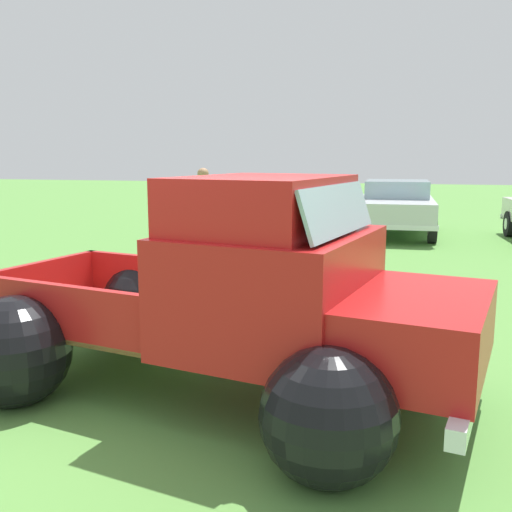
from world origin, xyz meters
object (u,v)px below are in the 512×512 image
object	(u,v)px
spectator_0	(204,205)
lane_cone_0	(192,280)
show_car_0	(278,203)
spectator_1	(265,222)
vintage_pickup_truck	(245,313)
show_car_1	(396,205)

from	to	relation	value
spectator_0	lane_cone_0	world-z (taller)	spectator_0
show_car_0	spectator_1	xyz separation A→B (m)	(1.06, -5.98, 0.14)
spectator_0	lane_cone_0	distance (m)	4.16
spectator_0	spectator_1	xyz separation A→B (m)	(1.76, -1.75, -0.13)
lane_cone_0	spectator_0	bearing A→B (deg)	106.90
vintage_pickup_truck	show_car_0	bearing A→B (deg)	112.24
show_car_0	show_car_1	bearing A→B (deg)	89.80
spectator_0	lane_cone_0	size ratio (longest dim) A/B	2.90
spectator_1	lane_cone_0	bearing A→B (deg)	-42.84
show_car_1	spectator_1	distance (m)	6.35
show_car_0	spectator_0	size ratio (longest dim) A/B	2.27
vintage_pickup_truck	show_car_0	distance (m)	11.40
show_car_1	spectator_0	size ratio (longest dim) A/B	2.39
show_car_1	lane_cone_0	bearing A→B (deg)	-19.18
vintage_pickup_truck	lane_cone_0	world-z (taller)	vintage_pickup_truck
vintage_pickup_truck	show_car_1	size ratio (longest dim) A/B	1.12
lane_cone_0	show_car_1	bearing A→B (deg)	71.41
spectator_0	spectator_1	distance (m)	2.49
spectator_0	show_car_0	bearing A→B (deg)	79.76
show_car_0	spectator_0	world-z (taller)	spectator_0
vintage_pickup_truck	show_car_1	bearing A→B (deg)	95.88
vintage_pickup_truck	spectator_0	size ratio (longest dim) A/B	2.68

